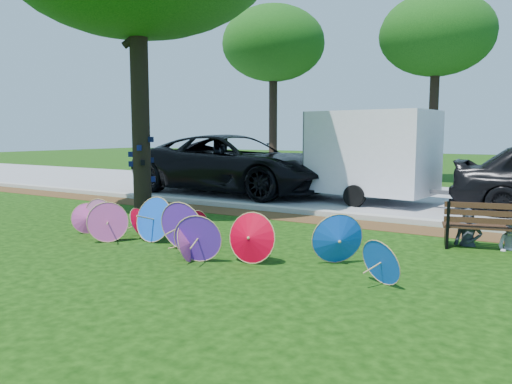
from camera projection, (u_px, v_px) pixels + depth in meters
ground at (164, 259)px, 7.97m from camera, size 90.00×90.00×0.00m
mulch_strip at (293, 218)px, 11.78m from camera, size 90.00×1.00×0.01m
curb at (306, 211)px, 12.37m from camera, size 90.00×0.30×0.12m
street at (362, 196)px, 15.90m from camera, size 90.00×8.00×0.01m
parasol_pile at (185, 228)px, 8.53m from camera, size 6.64×1.71×0.87m
black_van at (234, 164)px, 16.49m from camera, size 7.05×3.42×1.93m
cargo_trailer at (372, 152)px, 14.17m from camera, size 3.52×2.47×2.90m
park_bench at (490, 225)px, 8.61m from camera, size 1.66×0.94×0.82m
person_left at (469, 210)px, 8.80m from camera, size 0.49×0.34×1.29m
bg_trees at (490, 27)px, 17.78m from camera, size 23.07×5.97×7.40m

